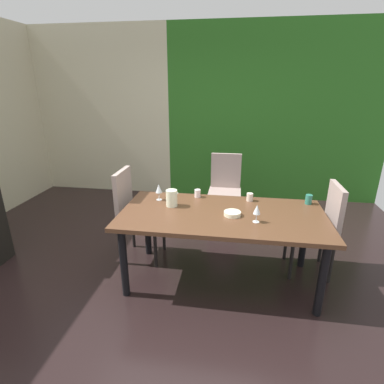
% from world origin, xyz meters
% --- Properties ---
extents(ground_plane, '(5.95, 5.36, 0.02)m').
position_xyz_m(ground_plane, '(0.00, 0.00, -0.01)').
color(ground_plane, black).
extents(back_panel_interior, '(2.45, 0.10, 2.80)m').
position_xyz_m(back_panel_interior, '(-1.75, 2.63, 1.40)').
color(back_panel_interior, beige).
rests_on(back_panel_interior, ground_plane).
extents(garden_window_panel, '(3.50, 0.10, 2.80)m').
position_xyz_m(garden_window_panel, '(1.23, 2.63, 1.40)').
color(garden_window_panel, '#29651F').
rests_on(garden_window_panel, ground_plane).
extents(dining_table, '(1.93, 0.95, 0.74)m').
position_xyz_m(dining_table, '(0.54, 0.12, 0.66)').
color(dining_table, brown).
rests_on(dining_table, ground_plane).
extents(chair_right_far, '(0.44, 0.44, 0.97)m').
position_xyz_m(chair_right_far, '(1.52, 0.42, 0.54)').
color(chair_right_far, '#A48D85').
rests_on(chair_right_far, ground_plane).
extents(chair_head_far, '(0.44, 0.45, 0.98)m').
position_xyz_m(chair_head_far, '(0.51, 1.49, 0.54)').
color(chair_head_far, '#A48D85').
rests_on(chair_head_far, ground_plane).
extents(chair_left_far, '(0.45, 0.44, 1.02)m').
position_xyz_m(chair_left_far, '(-0.44, 0.42, 0.56)').
color(chair_left_far, '#A48D85').
rests_on(chair_left_far, ground_plane).
extents(wine_glass_left, '(0.06, 0.06, 0.16)m').
position_xyz_m(wine_glass_left, '(0.85, -0.03, 0.85)').
color(wine_glass_left, silver).
rests_on(wine_glass_left, dining_table).
extents(wine_glass_east, '(0.07, 0.07, 0.17)m').
position_xyz_m(wine_glass_east, '(-0.14, 0.36, 0.86)').
color(wine_glass_east, silver).
rests_on(wine_glass_east, dining_table).
extents(serving_bowl_north, '(0.16, 0.16, 0.04)m').
position_xyz_m(serving_bowl_north, '(0.64, 0.08, 0.76)').
color(serving_bowl_north, '#F3EEC9').
rests_on(serving_bowl_north, dining_table).
extents(cup_south, '(0.06, 0.06, 0.08)m').
position_xyz_m(cup_south, '(0.25, 0.51, 0.78)').
color(cup_south, white).
rests_on(cup_south, dining_table).
extents(cup_near_window, '(0.07, 0.07, 0.10)m').
position_xyz_m(cup_near_window, '(1.39, 0.48, 0.79)').
color(cup_near_window, '#2B7763').
rests_on(cup_near_window, dining_table).
extents(cup_rear, '(0.07, 0.07, 0.08)m').
position_xyz_m(cup_rear, '(0.80, 0.48, 0.78)').
color(cup_rear, beige).
rests_on(cup_rear, dining_table).
extents(pitcher_right, '(0.13, 0.11, 0.17)m').
position_xyz_m(pitcher_right, '(0.03, 0.22, 0.82)').
color(pitcher_right, '#E9F0CD').
rests_on(pitcher_right, dining_table).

